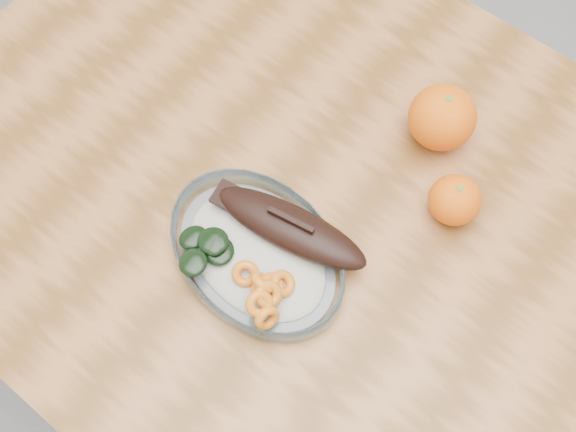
{
  "coord_description": "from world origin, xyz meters",
  "views": [
    {
      "loc": [
        0.17,
        -0.34,
        1.57
      ],
      "look_at": [
        -0.06,
        -0.04,
        0.77
      ],
      "focal_mm": 45.0,
      "sensor_mm": 36.0,
      "label": 1
    }
  ],
  "objects_px": {
    "plated_meal": "(258,251)",
    "orange_left": "(442,118)",
    "dining_table": "(344,256)",
    "orange_right": "(454,200)"
  },
  "relations": [
    {
      "from": "orange_left",
      "to": "orange_right",
      "type": "relative_size",
      "value": 1.35
    },
    {
      "from": "dining_table",
      "to": "orange_left",
      "type": "distance_m",
      "value": 0.23
    },
    {
      "from": "orange_left",
      "to": "orange_right",
      "type": "bearing_deg",
      "value": -47.7
    },
    {
      "from": "dining_table",
      "to": "plated_meal",
      "type": "xyz_separation_m",
      "value": [
        -0.06,
        -0.1,
        0.12
      ]
    },
    {
      "from": "dining_table",
      "to": "orange_left",
      "type": "bearing_deg",
      "value": 86.61
    },
    {
      "from": "dining_table",
      "to": "orange_left",
      "type": "xyz_separation_m",
      "value": [
        0.01,
        0.18,
        0.14
      ]
    },
    {
      "from": "orange_right",
      "to": "orange_left",
      "type": "bearing_deg",
      "value": 132.3
    },
    {
      "from": "orange_left",
      "to": "orange_right",
      "type": "xyz_separation_m",
      "value": [
        0.08,
        -0.08,
        -0.01
      ]
    },
    {
      "from": "orange_right",
      "to": "plated_meal",
      "type": "bearing_deg",
      "value": -126.78
    },
    {
      "from": "plated_meal",
      "to": "orange_left",
      "type": "relative_size",
      "value": 5.78
    }
  ]
}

